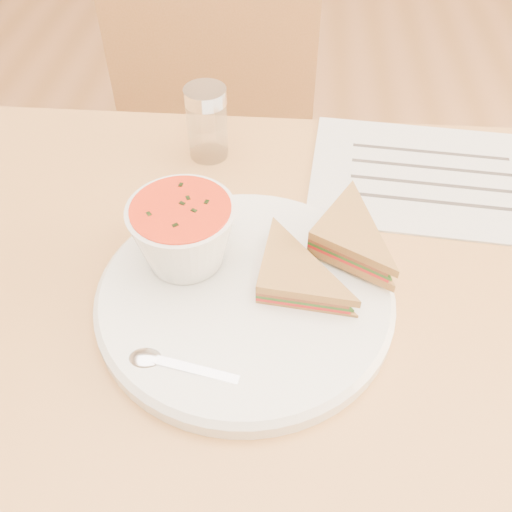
# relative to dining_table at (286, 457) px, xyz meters

# --- Properties ---
(dining_table) EXTENTS (1.00, 0.70, 0.75)m
(dining_table) POSITION_rel_dining_table_xyz_m (0.00, 0.00, 0.00)
(dining_table) COLOR #A05A31
(dining_table) RESTS_ON floor
(chair_far) EXTENTS (0.51, 0.51, 0.90)m
(chair_far) POSITION_rel_dining_table_xyz_m (-0.11, 0.45, 0.07)
(chair_far) COLOR brown
(chair_far) RESTS_ON floor
(plate) EXTENTS (0.36, 0.36, 0.02)m
(plate) POSITION_rel_dining_table_xyz_m (-0.06, -0.00, 0.38)
(plate) COLOR white
(plate) RESTS_ON dining_table
(soup_bowl) EXTENTS (0.14, 0.14, 0.08)m
(soup_bowl) POSITION_rel_dining_table_xyz_m (-0.12, 0.04, 0.43)
(soup_bowl) COLOR white
(soup_bowl) RESTS_ON plate
(sandwich_half_a) EXTENTS (0.11, 0.11, 0.03)m
(sandwich_half_a) POSITION_rel_dining_table_xyz_m (-0.04, -0.02, 0.41)
(sandwich_half_a) COLOR #BE8D43
(sandwich_half_a) RESTS_ON plate
(sandwich_half_b) EXTENTS (0.14, 0.14, 0.03)m
(sandwich_half_b) POSITION_rel_dining_table_xyz_m (0.01, 0.05, 0.42)
(sandwich_half_b) COLOR #BE8D43
(sandwich_half_b) RESTS_ON plate
(spoon) EXTENTS (0.16, 0.06, 0.01)m
(spoon) POSITION_rel_dining_table_xyz_m (-0.10, -0.10, 0.40)
(spoon) COLOR silver
(spoon) RESTS_ON plate
(paper_menu) EXTENTS (0.33, 0.26, 0.00)m
(paper_menu) POSITION_rel_dining_table_xyz_m (0.17, 0.22, 0.38)
(paper_menu) COLOR silver
(paper_menu) RESTS_ON dining_table
(condiment_shaker) EXTENTS (0.06, 0.06, 0.10)m
(condiment_shaker) POSITION_rel_dining_table_xyz_m (-0.13, 0.25, 0.42)
(condiment_shaker) COLOR silver
(condiment_shaker) RESTS_ON dining_table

